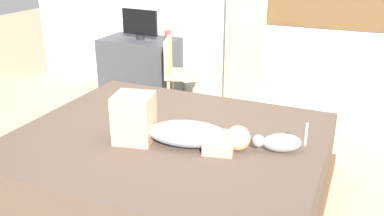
# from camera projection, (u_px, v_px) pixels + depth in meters

# --- Properties ---
(ground_plane) EXTENTS (16.00, 16.00, 0.00)m
(ground_plane) POSITION_uv_depth(u_px,v_px,m) (173.00, 207.00, 3.07)
(ground_plane) COLOR tan
(bed) EXTENTS (2.25, 1.87, 0.52)m
(bed) POSITION_uv_depth(u_px,v_px,m) (169.00, 166.00, 3.12)
(bed) COLOR brown
(bed) RESTS_ON ground
(person_lying) EXTENTS (0.94, 0.43, 0.34)m
(person_lying) POSITION_uv_depth(u_px,v_px,m) (174.00, 129.00, 2.84)
(person_lying) COLOR #8C939E
(person_lying) RESTS_ON bed
(cat) EXTENTS (0.34, 0.19, 0.21)m
(cat) POSITION_uv_depth(u_px,v_px,m) (279.00, 142.00, 2.75)
(cat) COLOR gray
(cat) RESTS_ON bed
(desk) EXTENTS (0.90, 0.56, 0.74)m
(desk) POSITION_uv_depth(u_px,v_px,m) (141.00, 68.00, 5.14)
(desk) COLOR #38383D
(desk) RESTS_ON ground
(tv_monitor) EXTENTS (0.48, 0.10, 0.35)m
(tv_monitor) POSITION_uv_depth(u_px,v_px,m) (140.00, 24.00, 4.92)
(tv_monitor) COLOR black
(tv_monitor) RESTS_ON desk
(cup) EXTENTS (0.08, 0.08, 0.09)m
(cup) POSITION_uv_depth(u_px,v_px,m) (168.00, 34.00, 5.05)
(cup) COLOR #B23D38
(cup) RESTS_ON desk
(chair_by_desk) EXTENTS (0.48, 0.48, 0.86)m
(chair_by_desk) POSITION_uv_depth(u_px,v_px,m) (177.00, 70.00, 4.59)
(chair_by_desk) COLOR tan
(chair_by_desk) RESTS_ON ground
(curtain_left) EXTENTS (0.44, 0.06, 2.40)m
(curtain_left) POSITION_uv_depth(u_px,v_px,m) (246.00, 2.00, 4.61)
(curtain_left) COLOR #ADCC75
(curtain_left) RESTS_ON ground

